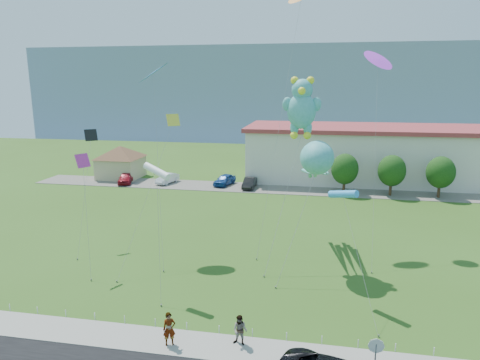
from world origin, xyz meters
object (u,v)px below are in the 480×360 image
pedestrian_right (240,330)px  stop_sign (376,350)px  parked_car_silver (167,178)px  warehouse (452,155)px  pedestrian_left (169,329)px  parked_car_blue (225,180)px  parked_car_red (126,178)px  octopus_kite (317,164)px  pavilion (120,159)px  parked_car_black (250,183)px  teddy_bear_kite (302,106)px

pedestrian_right → stop_sign: bearing=-2.9°
pedestrian_right → parked_car_silver: bearing=127.4°
parked_car_silver → warehouse: bearing=26.2°
parked_car_silver → pedestrian_right: bearing=-50.0°
pedestrian_left → parked_car_blue: pedestrian_left is taller
stop_sign → parked_car_red: size_ratio=0.56×
pedestrian_right → octopus_kite: size_ratio=0.15×
parked_car_silver → parked_car_blue: size_ratio=0.95×
pavilion → parked_car_black: (21.02, -3.25, -2.23)m
stop_sign → teddy_bear_kite: bearing=105.9°
warehouse → teddy_bear_kite: bearing=-123.3°
octopus_kite → teddy_bear_kite: bearing=148.7°
octopus_kite → pavilion: bearing=138.4°
pedestrian_right → parked_car_blue: size_ratio=0.38×
parked_car_silver → teddy_bear_kite: size_ratio=0.29×
pavilion → pedestrian_left: bearing=-61.2°
parked_car_silver → parked_car_black: parked_car_black is taller
parked_car_silver → teddy_bear_kite: (20.41, -23.62, 11.93)m
octopus_kite → pedestrian_right: bearing=-106.1°
parked_car_blue → pedestrian_left: bearing=-66.9°
pedestrian_left → octopus_kite: octopus_kite is taller
parked_car_red → parked_car_black: (18.58, 0.43, -0.04)m
stop_sign → parked_car_blue: size_ratio=0.55×
pavilion → stop_sign: size_ratio=3.68×
warehouse → parked_car_red: 48.64m
parked_car_blue → stop_sign: bearing=-52.6°
pedestrian_right → parked_car_black: size_ratio=0.40×
pedestrian_right → parked_car_red: bearing=135.2°
warehouse → stop_sign: warehouse is taller
warehouse → parked_car_blue: bearing=-166.1°
warehouse → pedestrian_left: bearing=-120.3°
stop_sign → parked_car_red: 49.50m
pavilion → parked_car_black: pavilion is taller
pedestrian_left → parked_car_red: (-20.11, 37.38, -0.25)m
pedestrian_right → teddy_bear_kite: 18.59m
warehouse → pedestrian_left: size_ratio=31.37×
pavilion → teddy_bear_kite: bearing=-42.1°
pedestrian_left → parked_car_red: size_ratio=0.43×
pavilion → parked_car_blue: (17.16, -2.16, -2.18)m
parked_car_red → octopus_kite: octopus_kite is taller
warehouse → parked_car_red: warehouse is taller
warehouse → stop_sign: 51.00m
warehouse → parked_car_black: (-28.98, -9.25, -3.34)m
parked_car_red → parked_car_silver: parked_car_red is taller
warehouse → pedestrian_right: size_ratio=34.67×
pedestrian_right → parked_car_black: pedestrian_right is taller
parked_car_red → parked_car_black: size_ratio=1.02×
parked_car_red → octopus_kite: 37.04m
warehouse → parked_car_silver: size_ratio=14.07×
parked_car_blue → teddy_bear_kite: (11.77, -23.95, 11.86)m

